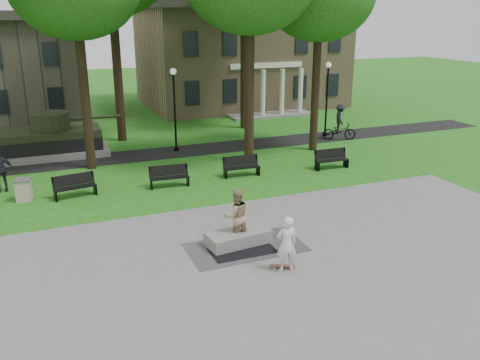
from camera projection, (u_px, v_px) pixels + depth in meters
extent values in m
plane|color=#225E16|center=(251.00, 232.00, 18.65)|extent=(120.00, 120.00, 0.00)
cube|color=gray|center=(321.00, 300.00, 14.24)|extent=(22.00, 16.00, 0.02)
cube|color=black|center=(169.00, 152.00, 29.21)|extent=(44.00, 2.60, 0.01)
cube|color=#9E8460|center=(240.00, 57.00, 43.83)|extent=(16.00, 11.00, 8.00)
cube|color=#38332D|center=(240.00, 4.00, 42.48)|extent=(17.00, 12.00, 0.60)
cube|color=silver|center=(266.00, 65.00, 39.05)|extent=(6.00, 0.30, 0.40)
cylinder|color=black|center=(84.00, 91.00, 25.04)|extent=(0.48, 0.48, 8.00)
cylinder|color=black|center=(249.00, 84.00, 26.07)|extent=(0.50, 0.50, 8.32)
cylinder|color=black|center=(316.00, 84.00, 28.64)|extent=(0.46, 0.46, 7.68)
cylinder|color=black|center=(117.00, 65.00, 30.57)|extent=(0.54, 0.54, 9.28)
cylinder|color=black|center=(244.00, 65.00, 34.12)|extent=(0.50, 0.50, 8.64)
cylinder|color=black|center=(175.00, 113.00, 28.96)|extent=(0.12, 0.12, 4.40)
sphere|color=silver|center=(173.00, 71.00, 28.23)|extent=(0.36, 0.36, 0.36)
cylinder|color=black|center=(176.00, 149.00, 29.63)|extent=(0.32, 0.32, 0.16)
cylinder|color=black|center=(327.00, 102.00, 32.51)|extent=(0.12, 0.12, 4.40)
sphere|color=silver|center=(329.00, 65.00, 31.77)|extent=(0.36, 0.36, 0.36)
cylinder|color=black|center=(325.00, 135.00, 33.18)|extent=(0.32, 0.32, 0.16)
cube|color=gray|center=(48.00, 152.00, 28.61)|extent=(6.50, 3.40, 0.40)
cube|color=#242D17|center=(46.00, 139.00, 28.37)|extent=(5.80, 2.80, 1.10)
cube|color=black|center=(48.00, 148.00, 27.25)|extent=(5.80, 0.35, 0.70)
cube|color=black|center=(46.00, 137.00, 29.62)|extent=(5.80, 0.35, 0.70)
cylinder|color=#242D17|center=(50.00, 121.00, 28.16)|extent=(2.10, 2.10, 0.90)
cylinder|color=#242D17|center=(92.00, 118.00, 28.98)|extent=(3.20, 0.18, 0.18)
cube|color=black|center=(243.00, 251.00, 17.14)|extent=(2.20, 1.20, 0.00)
cube|color=gray|center=(238.00, 238.00, 17.60)|extent=(2.30, 1.24, 0.45)
cube|color=brown|center=(282.00, 266.00, 16.00)|extent=(0.80, 0.47, 0.07)
imported|color=silver|center=(287.00, 244.00, 15.54)|extent=(0.70, 0.49, 1.81)
imported|color=#9B8C64|center=(236.00, 216.00, 17.49)|extent=(0.96, 0.75, 1.97)
imported|color=#1F212A|center=(0.00, 170.00, 22.64)|extent=(1.17, 0.50, 1.98)
imported|color=black|center=(339.00, 131.00, 32.03)|extent=(2.19, 1.43, 1.09)
imported|color=black|center=(340.00, 119.00, 31.78)|extent=(1.05, 1.33, 1.81)
cube|color=black|center=(75.00, 187.00, 22.02)|extent=(1.85, 0.73, 0.05)
cube|color=black|center=(74.00, 179.00, 22.12)|extent=(1.80, 0.44, 0.50)
cube|color=black|center=(55.00, 195.00, 21.79)|extent=(0.13, 0.45, 0.45)
cube|color=black|center=(96.00, 190.00, 22.39)|extent=(0.13, 0.45, 0.45)
cube|color=black|center=(169.00, 178.00, 23.31)|extent=(1.83, 0.60, 0.05)
cube|color=black|center=(168.00, 170.00, 23.41)|extent=(1.81, 0.30, 0.50)
cube|color=black|center=(151.00, 185.00, 23.08)|extent=(0.10, 0.45, 0.45)
cube|color=black|center=(187.00, 180.00, 23.69)|extent=(0.10, 0.45, 0.45)
cube|color=black|center=(242.00, 168.00, 24.84)|extent=(1.82, 0.54, 0.05)
cube|color=black|center=(240.00, 161.00, 24.94)|extent=(1.81, 0.24, 0.50)
cube|color=black|center=(226.00, 174.00, 24.61)|extent=(0.08, 0.45, 0.45)
cube|color=black|center=(258.00, 170.00, 25.21)|extent=(0.08, 0.45, 0.45)
cube|color=black|center=(332.00, 160.00, 26.07)|extent=(1.81, 0.49, 0.05)
cube|color=black|center=(330.00, 154.00, 26.17)|extent=(1.80, 0.19, 0.50)
cube|color=black|center=(317.00, 166.00, 25.84)|extent=(0.07, 0.45, 0.45)
cube|color=black|center=(346.00, 163.00, 26.44)|extent=(0.07, 0.45, 0.45)
cube|color=#B8B197|center=(24.00, 191.00, 21.64)|extent=(0.69, 0.69, 0.90)
cube|color=#4C4C4C|center=(22.00, 180.00, 21.49)|extent=(0.76, 0.76, 0.06)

